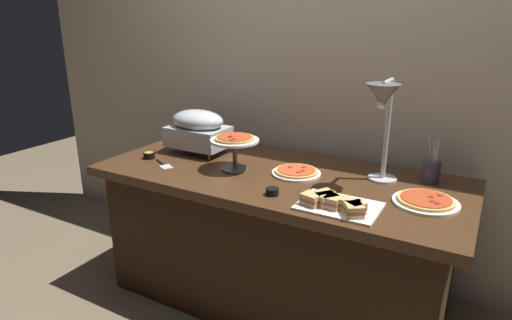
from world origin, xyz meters
The scene contains 13 objects.
ground_plane centered at (0.00, 0.00, 0.00)m, with size 8.00×8.00×0.00m, color brown.
back_wall centered at (0.00, 0.50, 1.20)m, with size 4.40×0.04×2.40m, color #B7A893.
buffet_table centered at (0.00, 0.00, 0.39)m, with size 1.90×0.84×0.76m.
chafing_dish centered at (-0.57, 0.09, 0.91)m, with size 0.35×0.24×0.26m.
heat_lamp centered at (0.50, 0.04, 1.15)m, with size 0.15×0.30×0.51m.
pizza_plate_front centered at (0.09, 0.03, 0.77)m, with size 0.25×0.25×0.03m.
pizza_plate_center centered at (0.73, -0.03, 0.77)m, with size 0.28×0.28×0.03m.
pizza_plate_raised_stand centered at (-0.22, -0.06, 0.91)m, with size 0.26×0.26×0.19m.
sandwich_platter centered at (0.42, -0.28, 0.79)m, with size 0.34×0.25×0.06m.
sauce_cup_near centered at (0.11, -0.27, 0.78)m, with size 0.06×0.06×0.03m.
sauce_cup_far centered at (-0.75, -0.14, 0.78)m, with size 0.06×0.06×0.04m.
utensil_holder centered at (0.71, 0.25, 0.82)m, with size 0.08×0.08×0.23m.
serving_spatula centered at (-0.60, -0.20, 0.76)m, with size 0.17×0.11×0.01m.
Camera 1 is at (0.94, -1.89, 1.53)m, focal length 30.33 mm.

